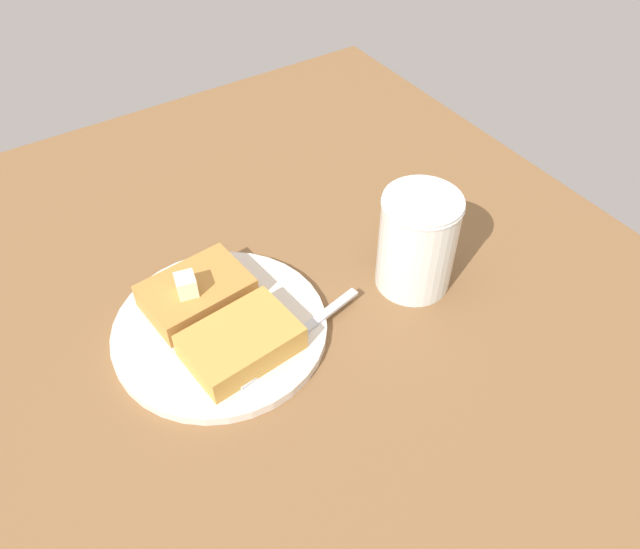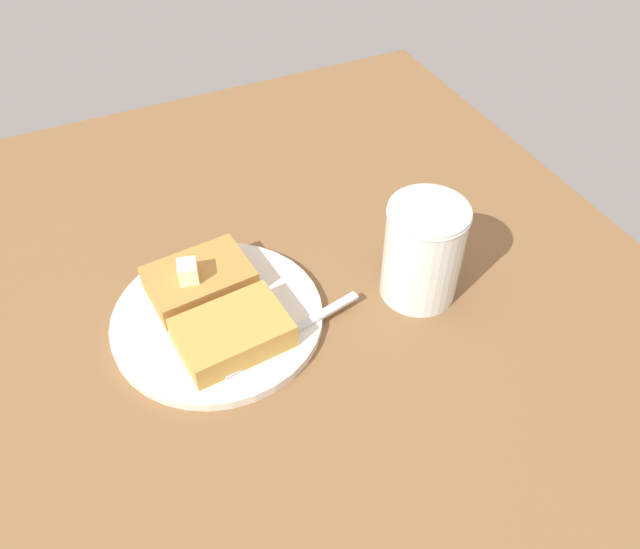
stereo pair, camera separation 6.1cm
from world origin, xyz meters
The scene contains 7 objects.
table_surface centered at (0.00, 0.00, 1.47)cm, with size 97.46×97.46×2.93cm, color brown.
plate centered at (-4.64, 1.48, 3.49)cm, with size 21.12×21.12×1.02cm.
toast_slice_left centered at (-8.62, 1.08, 5.32)cm, with size 7.10×10.23×2.74cm, color #BC803B.
toast_slice_middle centered at (-0.66, 1.89, 5.32)cm, with size 7.10×10.23×2.74cm, color gold.
butter_pat_primary centered at (-7.88, 0.49, 7.74)cm, with size 2.09×1.88×2.09cm, color #F7F1C9.
fork centered at (0.87, 6.37, 4.13)cm, with size 4.82×15.94×0.36cm.
syrup_jar centered at (0.02, 21.96, 7.92)cm, with size 8.10×8.10×10.97cm.
Camera 2 is at (36.68, -6.31, 51.04)cm, focal length 35.00 mm.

